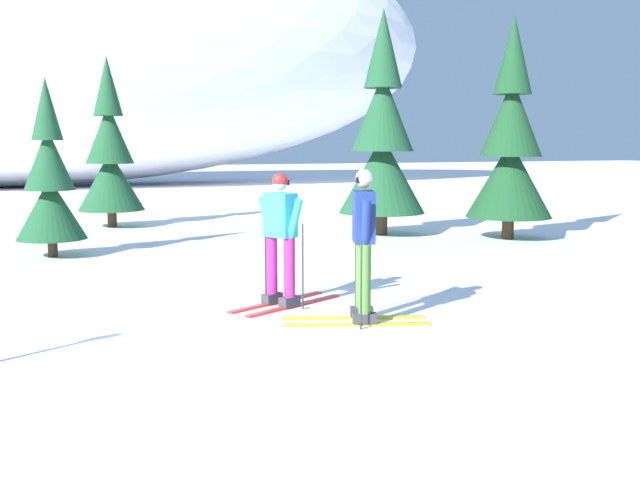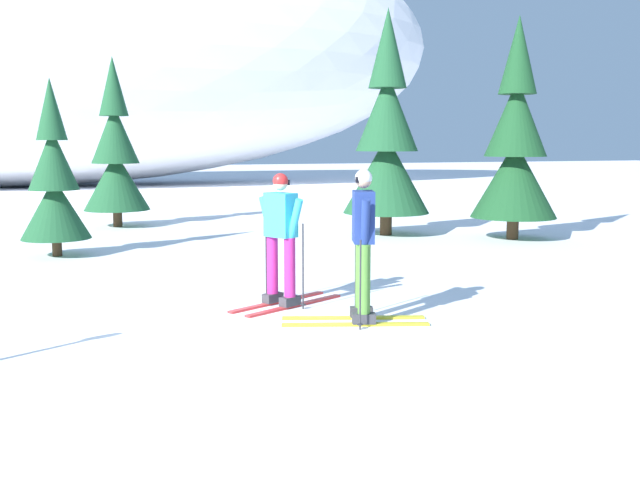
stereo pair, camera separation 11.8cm
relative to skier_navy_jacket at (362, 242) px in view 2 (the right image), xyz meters
The scene contains 8 objects.
ground_plane 2.06m from the skier_navy_jacket, behind, with size 120.00×120.00×0.00m, color white.
skier_navy_jacket is the anchor object (origin of this frame).
skier_cyan_jacket 1.37m from the skier_navy_jacket, 119.45° to the left, with size 1.72×1.20×1.77m.
pine_tree_far_left 7.62m from the skier_navy_jacket, 117.62° to the left, with size 1.30×1.30×3.37m.
pine_tree_center_left 11.68m from the skier_navy_jacket, 100.28° to the left, with size 1.66×1.66×4.31m.
pine_tree_center_right 8.60m from the skier_navy_jacket, 63.93° to the left, with size 2.00×2.00×5.18m.
pine_tree_far_right 8.66m from the skier_navy_jacket, 44.57° to the left, with size 1.89×1.89×4.90m.
snow_ridge_background 31.67m from the skier_navy_jacket, 100.42° to the left, with size 43.09×14.77×14.55m, color white.
Camera 2 is at (-1.55, -8.14, 2.19)m, focal length 41.67 mm.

